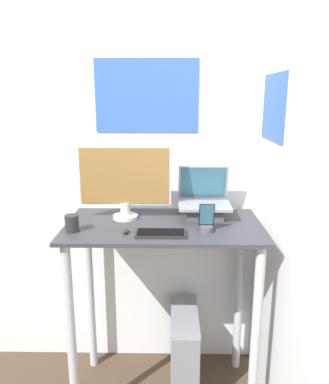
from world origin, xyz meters
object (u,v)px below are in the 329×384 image
(monitor, at_px, (125,181))
(keyboard, at_px, (161,233))
(laptop, at_px, (204,205))
(cell_phone, at_px, (207,223))
(mouse, at_px, (126,231))
(computer_tower, at_px, (184,351))

(monitor, xyz_separation_m, keyboard, (0.21, -0.26, -0.21))
(laptop, xyz_separation_m, keyboard, (-0.24, -0.29, -0.07))
(cell_phone, bearing_deg, mouse, -175.40)
(monitor, xyz_separation_m, mouse, (0.03, -0.24, -0.20))
(laptop, height_order, computer_tower, laptop)
(monitor, bearing_deg, computer_tower, -8.22)
(mouse, bearing_deg, cell_phone, 4.60)
(laptop, distance_m, monitor, 0.47)
(monitor, bearing_deg, mouse, -83.14)
(cell_phone, bearing_deg, computer_tower, 122.18)
(cell_phone, distance_m, computer_tower, 0.90)
(computer_tower, bearing_deg, keyboard, -122.51)
(monitor, bearing_deg, keyboard, -51.41)
(mouse, xyz_separation_m, computer_tower, (0.31, 0.19, -0.85))
(laptop, xyz_separation_m, mouse, (-0.42, -0.27, -0.06))
(monitor, height_order, computer_tower, monitor)
(keyboard, distance_m, cell_phone, 0.24)
(monitor, xyz_separation_m, cell_phone, (0.44, -0.21, -0.17))
(monitor, distance_m, cell_phone, 0.52)
(keyboard, height_order, mouse, mouse)
(cell_phone, bearing_deg, laptop, 88.44)
(cell_phone, relative_size, computer_tower, 0.29)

